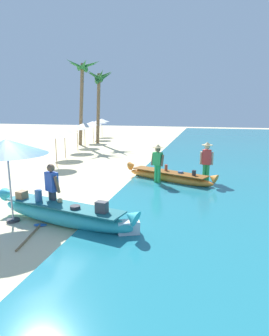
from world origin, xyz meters
TOP-DOWN VIEW (x-y plane):
  - ground_plane at (0.00, 0.00)m, footprint 80.00×80.00m
  - boat_cyan_foreground at (1.48, -0.88)m, footprint 4.54×1.58m
  - boat_orange_midground at (3.66, 4.33)m, footprint 4.10×2.18m
  - person_vendor_hatted at (3.25, 3.84)m, footprint 0.58×0.44m
  - person_tourist_customer at (1.00, -0.54)m, footprint 0.58×0.42m
  - person_vendor_assistant at (5.18, 4.63)m, footprint 0.56×0.44m
  - patio_umbrella_large at (-0.00, -1.00)m, footprint 2.16×2.16m
  - parasol_row_0 at (-2.62, 6.22)m, footprint 1.60×1.60m
  - parasol_row_1 at (-3.43, 8.76)m, footprint 1.60×1.60m
  - parasol_row_2 at (-3.83, 11.43)m, footprint 1.60×1.60m
  - parasol_row_3 at (-4.34, 13.86)m, footprint 1.60×1.60m
  - parasol_row_4 at (-4.73, 16.59)m, footprint 1.60×1.60m
  - parasol_row_5 at (-5.21, 19.21)m, footprint 1.60×1.60m
  - parasol_row_6 at (-5.84, 21.77)m, footprint 1.60×1.60m
  - palm_tree_tall_inland at (-3.94, 16.32)m, footprint 2.41×2.74m
  - palm_tree_leaning_seaward at (-4.85, 14.96)m, footprint 2.86×2.86m
  - cooler_box at (3.41, -1.17)m, footprint 0.60×0.47m
  - paddle at (1.00, -1.55)m, footprint 0.49×1.56m

SIDE VIEW (x-z plane):
  - ground_plane at x=0.00m, z-range 0.00..0.00m
  - paddle at x=1.00m, z-range 0.00..0.06m
  - cooler_box at x=3.41m, z-range 0.00..0.42m
  - boat_orange_midground at x=3.66m, z-range -0.11..0.63m
  - boat_cyan_foreground at x=1.48m, z-range -0.12..0.76m
  - person_tourist_customer at x=1.00m, z-range 0.10..1.70m
  - person_vendor_hatted at x=3.25m, z-range 0.13..1.82m
  - person_vendor_assistant at x=5.18m, z-range 0.13..1.87m
  - parasol_row_0 at x=-2.62m, z-range 0.79..2.70m
  - parasol_row_1 at x=-3.43m, z-range 0.79..2.70m
  - parasol_row_2 at x=-3.83m, z-range 0.79..2.70m
  - parasol_row_3 at x=-4.34m, z-range 0.79..2.70m
  - parasol_row_4 at x=-4.73m, z-range 0.79..2.70m
  - parasol_row_5 at x=-5.21m, z-range 0.79..2.70m
  - parasol_row_6 at x=-5.84m, z-range 0.79..2.70m
  - patio_umbrella_large at x=0.00m, z-range 0.94..3.26m
  - palm_tree_tall_inland at x=-3.94m, z-range 1.87..8.11m
  - palm_tree_leaning_seaward at x=-4.85m, z-range 2.14..9.00m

